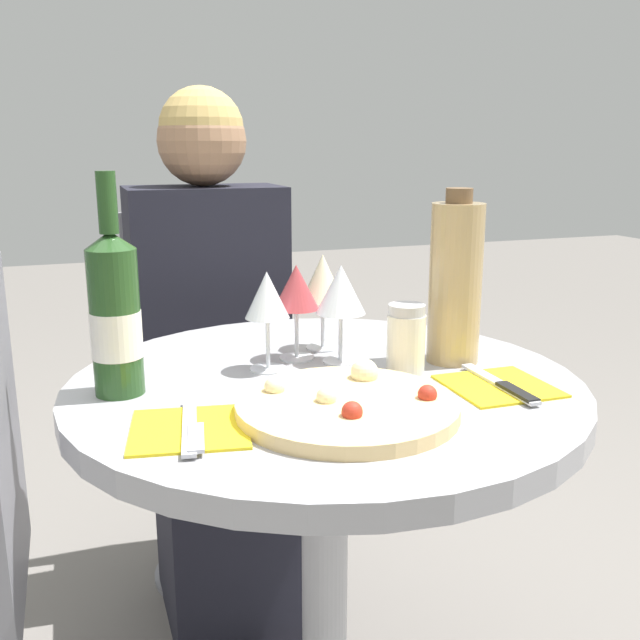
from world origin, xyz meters
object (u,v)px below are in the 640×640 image
Objects in this scene: chair_behind_diner at (207,399)px; tall_carafe at (455,282)px; seated_diner at (217,378)px; wine_bottle at (115,314)px; dining_table at (325,490)px; pizza_large at (347,405)px.

chair_behind_diner is 3.19× the size of tall_carafe.
wine_bottle is (-0.25, -0.53, 0.29)m from seated_diner.
dining_table is 0.57m from seated_diner.
seated_diner reaches higher than dining_table.
tall_carafe reaches higher than dining_table.
chair_behind_diner reaches higher than dining_table.
chair_behind_diner reaches higher than pizza_large.
dining_table is 0.66× the size of seated_diner.
tall_carafe reaches higher than chair_behind_diner.
wine_bottle is (-0.31, 0.04, 0.31)m from dining_table.
dining_table is 2.77× the size of tall_carafe.
chair_behind_diner is 0.81m from wine_bottle.
chair_behind_diner is 0.90m from pizza_large.
seated_diner is at bearing 90.00° from chair_behind_diner.
chair_behind_diner is (-0.06, 0.71, -0.08)m from dining_table.
dining_table is 0.44m from wine_bottle.
seated_diner is at bearing 118.52° from tall_carafe.
pizza_large is at bearing -33.47° from wine_bottle.
wine_bottle is 1.11× the size of tall_carafe.
seated_diner is at bearing 64.96° from wine_bottle.
tall_carafe reaches higher than pizza_large.
seated_diner is 3.98× the size of pizza_large.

